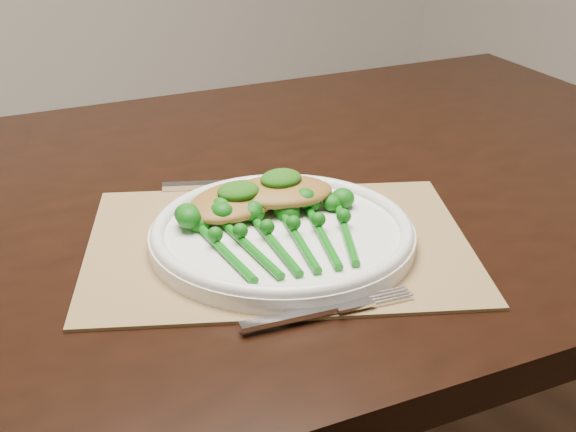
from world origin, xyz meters
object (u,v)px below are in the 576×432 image
broccolini_bundle (286,241)px  placemat (278,244)px  dining_table (212,429)px  chicken_fillet_left (235,201)px  dinner_plate (282,233)px

broccolini_bundle → placemat: bearing=84.9°
dining_table → chicken_fillet_left: 0.42m
dining_table → dinner_plate: bearing=-75.4°
placemat → broccolini_bundle: bearing=-82.3°
dining_table → chicken_fillet_left: (0.00, -0.09, 0.41)m
placemat → dining_table: bearing=124.0°
dining_table → dinner_plate: (0.02, -0.16, 0.39)m
dinner_plate → broccolini_bundle: bearing=-114.8°
dinner_plate → chicken_fillet_left: bearing=105.9°
chicken_fillet_left → placemat: bearing=-93.3°
dinner_plate → broccolini_bundle: 0.04m
chicken_fillet_left → broccolini_bundle: 0.11m
dining_table → placemat: placemat is taller
placemat → dinner_plate: (0.00, -0.01, 0.02)m
placemat → broccolini_bundle: size_ratio=2.01×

